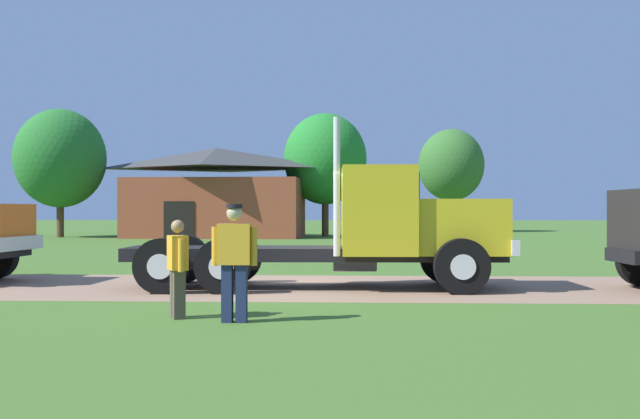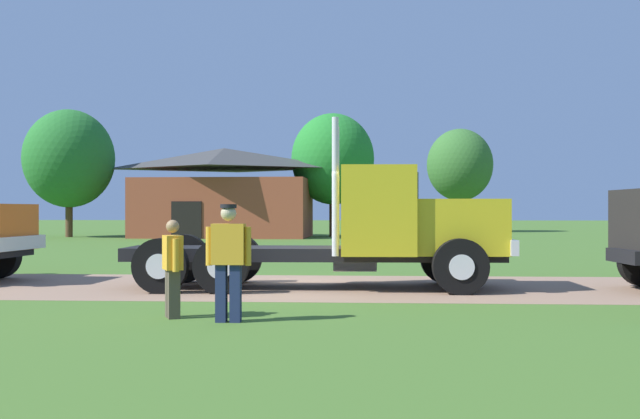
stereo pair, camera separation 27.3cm
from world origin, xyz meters
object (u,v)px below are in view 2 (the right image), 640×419
(truck_foreground_white, at_px, (373,231))
(visitor_walking_mid, at_px, (173,265))
(shed_building, at_px, (224,194))
(visitor_standing_near, at_px, (228,256))

(truck_foreground_white, xyz_separation_m, visitor_walking_mid, (-3.23, -4.54, -0.42))
(truck_foreground_white, height_order, shed_building, shed_building)
(truck_foreground_white, distance_m, shed_building, 30.46)
(visitor_standing_near, distance_m, shed_building, 34.71)
(visitor_standing_near, distance_m, visitor_walking_mid, 1.05)
(truck_foreground_white, xyz_separation_m, visitor_standing_near, (-2.26, -4.92, -0.24))
(visitor_walking_mid, bearing_deg, visitor_standing_near, -21.60)
(truck_foreground_white, relative_size, visitor_walking_mid, 5.36)
(visitor_walking_mid, distance_m, shed_building, 34.17)
(visitor_walking_mid, bearing_deg, truck_foreground_white, 54.59)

